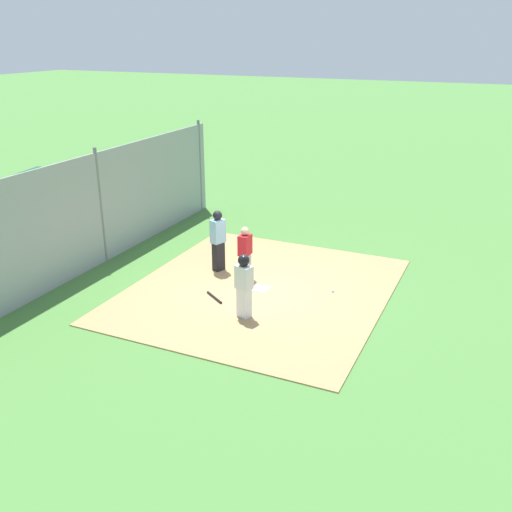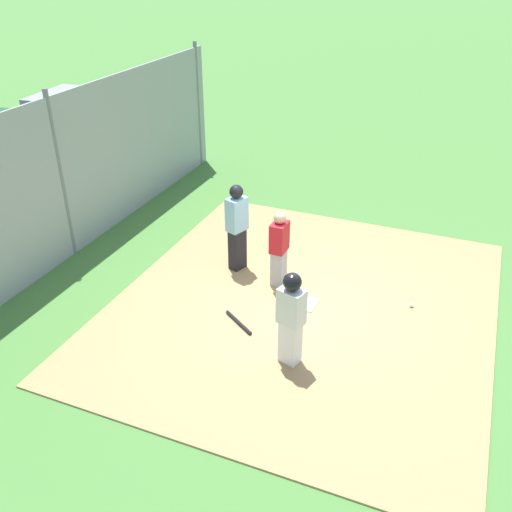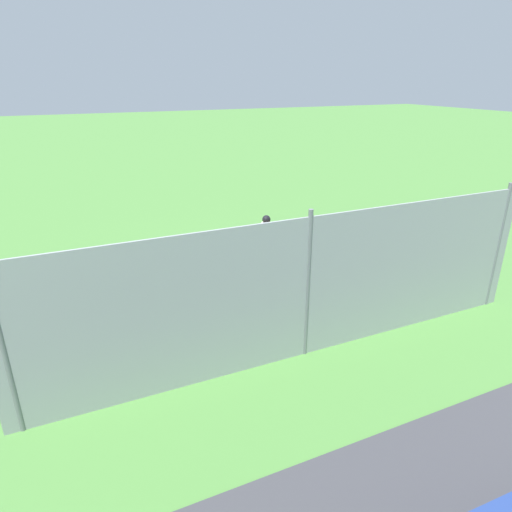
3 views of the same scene
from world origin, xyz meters
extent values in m
plane|color=#477A38|center=(0.00, 0.00, 0.00)|extent=(140.00, 140.00, 0.00)
cube|color=#A88456|center=(0.00, 0.00, 0.01)|extent=(7.20, 6.40, 0.03)
cube|color=white|center=(0.00, 0.00, 0.04)|extent=(0.46, 0.46, 0.02)
cube|color=#9E9EA3|center=(-0.45, -0.65, 0.38)|extent=(0.31, 0.23, 0.70)
cube|color=#B21923|center=(-0.45, -0.65, 1.01)|extent=(0.39, 0.27, 0.56)
sphere|color=tan|center=(-0.45, -0.65, 1.40)|extent=(0.22, 0.22, 0.22)
cube|color=black|center=(-0.70, -1.59, 0.44)|extent=(0.36, 0.31, 0.83)
cube|color=#8CC1E0|center=(-0.70, -1.59, 1.18)|extent=(0.45, 0.37, 0.65)
sphere|color=black|center=(-0.70, -1.59, 1.64)|extent=(0.26, 0.26, 0.26)
cube|color=silver|center=(1.56, 0.28, 0.39)|extent=(0.30, 0.35, 0.72)
cube|color=silver|center=(1.56, 0.28, 1.04)|extent=(0.36, 0.44, 0.57)
sphere|color=tan|center=(1.56, 0.28, 1.43)|extent=(0.23, 0.23, 0.23)
sphere|color=black|center=(1.56, 0.28, 1.45)|extent=(0.28, 0.28, 0.28)
cylinder|color=black|center=(0.99, -0.82, 0.06)|extent=(0.47, 0.65, 0.06)
sphere|color=white|center=(-0.62, 1.78, 0.07)|extent=(0.07, 0.07, 0.07)
cube|color=#93999E|center=(0.00, -4.98, 1.60)|extent=(12.00, 0.05, 3.20)
cylinder|color=slate|center=(-5.70, -4.98, 1.68)|extent=(0.10, 0.10, 3.35)
cylinder|color=slate|center=(0.00, -4.98, 1.68)|extent=(0.10, 0.10, 3.35)
cube|color=#B2B2B7|center=(-6.48, -10.38, 0.44)|extent=(4.33, 2.04, 0.64)
cube|color=#97979C|center=(-6.63, -10.39, 1.04)|extent=(2.43, 1.75, 0.56)
cylinder|color=black|center=(-5.19, -9.42, 0.34)|extent=(0.61, 0.23, 0.60)
cylinder|color=black|center=(-5.05, -11.11, 0.34)|extent=(0.61, 0.23, 0.60)
cylinder|color=black|center=(-7.91, -9.64, 0.34)|extent=(0.61, 0.23, 0.60)
cylinder|color=black|center=(-7.77, -11.33, 0.34)|extent=(0.61, 0.23, 0.60)
cylinder|color=black|center=(-4.71, -10.06, 0.34)|extent=(0.62, 0.27, 0.60)
camera|label=1|loc=(12.43, 5.52, 6.30)|focal=40.16mm
camera|label=2|loc=(7.96, 2.36, 5.68)|focal=39.46mm
camera|label=3|loc=(-4.51, -12.31, 5.79)|focal=31.46mm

